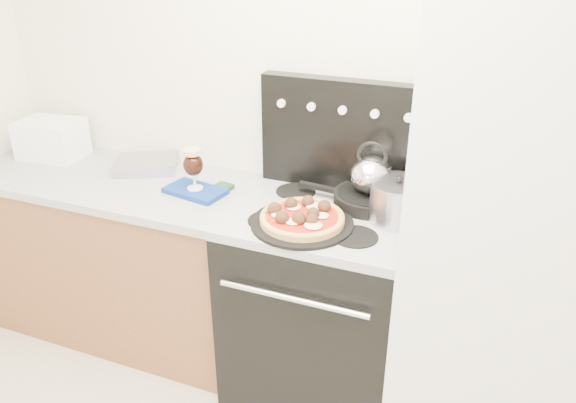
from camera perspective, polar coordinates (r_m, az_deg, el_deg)
The scene contains 16 objects.
room_shell at distance 1.52m, azimuth -9.49°, elevation -3.79°, with size 3.52×3.01×2.52m.
base_cabinet at distance 3.09m, azimuth -16.43°, elevation -5.51°, with size 1.45×0.60×0.86m, color brown.
countertop at distance 2.89m, azimuth -17.55°, elevation 2.11°, with size 1.48×0.63×0.04m, color #ABABAF.
stove_body at distance 2.61m, azimuth 3.29°, elevation -10.53°, with size 0.76×0.65×0.88m, color black.
cooktop at distance 2.37m, azimuth 3.57°, elevation -1.58°, with size 0.76×0.65×0.04m, color #ADADB2.
backguard at distance 2.50m, azimuth 5.74°, elevation 6.66°, with size 0.76×0.08×0.50m, color black.
fridge at distance 2.24m, azimuth 20.70°, elevation -3.70°, with size 0.64×0.68×1.90m, color silver.
toaster_oven at distance 3.21m, azimuth -22.88°, elevation 5.89°, with size 0.31×0.23×0.20m, color white.
foil_sheet at distance 2.90m, azimuth -14.24°, elevation 3.67°, with size 0.29×0.22×0.06m, color silver.
oven_mitt at distance 2.60m, azimuth -9.40°, elevation 1.06°, with size 0.27×0.16×0.02m, color navy.
beer_glass at distance 2.56m, azimuth -9.58°, elevation 3.28°, with size 0.09×0.09×0.20m, color black, non-canonical shape.
pizza_pan at distance 2.26m, azimuth 1.44°, elevation -2.21°, with size 0.42×0.42×0.01m, color black.
pizza at distance 2.25m, azimuth 1.45°, elevation -1.52°, with size 0.34×0.34×0.05m, color #EBB06D, non-canonical shape.
skillet at distance 2.44m, azimuth 8.24°, elevation 0.29°, with size 0.31×0.31×0.05m, color black.
tea_kettle at distance 2.39m, azimuth 8.43°, elevation 2.98°, with size 0.18×0.18×0.19m, color silver, non-canonical shape.
stock_pot at distance 2.30m, azimuth 11.04°, elevation -0.11°, with size 0.22×0.22×0.16m, color #ACA9B9.
Camera 1 is at (0.71, -0.82, 2.00)m, focal length 35.00 mm.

